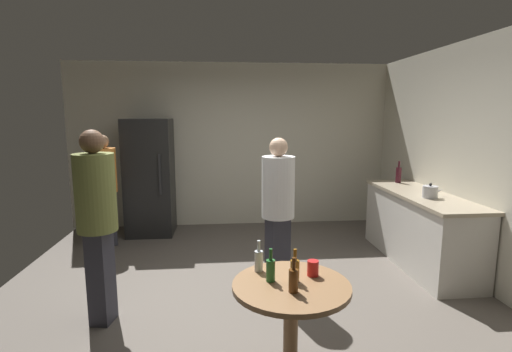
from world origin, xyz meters
TOP-DOWN VIEW (x-y plane):
  - ground_plane at (0.00, 0.00)m, footprint 5.20×5.20m
  - wall_back at (0.00, 2.63)m, footprint 5.32×0.06m
  - wall_side_right at (2.63, 0.00)m, footprint 0.06×5.20m
  - refrigerator at (-1.30, 2.20)m, footprint 0.70×0.68m
  - kitchen_counter at (2.28, 0.65)m, footprint 0.64×1.99m
  - kettle at (2.23, 0.38)m, footprint 0.24×0.17m
  - wine_bottle_on_counter at (2.32, 1.38)m, footprint 0.08×0.08m
  - foreground_table at (0.27, -1.37)m, footprint 0.80×0.80m
  - beer_bottle_amber at (0.30, -1.34)m, footprint 0.06×0.06m
  - beer_bottle_brown at (0.26, -1.49)m, footprint 0.06×0.06m
  - beer_bottle_green at (0.14, -1.32)m, footprint 0.06×0.06m
  - beer_bottle_clear at (0.08, -1.14)m, footprint 0.06×0.06m
  - plastic_cup_red at (0.45, -1.25)m, footprint 0.08×0.08m
  - person_in_white_shirt at (0.39, 0.06)m, footprint 0.45×0.45m
  - person_in_orange_shirt at (-1.83, 1.66)m, footprint 0.46×0.46m
  - person_in_olive_shirt at (-1.27, -0.43)m, footprint 0.40×0.40m

SIDE VIEW (x-z plane):
  - ground_plane at x=0.00m, z-range -0.10..0.00m
  - kitchen_counter at x=2.28m, z-range 0.00..0.90m
  - foreground_table at x=0.27m, z-range 0.26..1.00m
  - plastic_cup_red at x=0.45m, z-range 0.73..0.85m
  - beer_bottle_amber at x=0.30m, z-range 0.70..0.93m
  - beer_bottle_brown at x=0.26m, z-range 0.70..0.93m
  - beer_bottle_green at x=0.14m, z-range 0.70..0.93m
  - beer_bottle_clear at x=0.08m, z-range 0.70..0.93m
  - refrigerator at x=-1.30m, z-range 0.00..1.80m
  - person_in_orange_shirt at x=-1.83m, z-range 0.13..1.72m
  - person_in_white_shirt at x=0.39m, z-range 0.14..1.77m
  - kettle at x=2.23m, z-range 0.88..1.06m
  - wine_bottle_on_counter at x=2.32m, z-range 0.86..1.17m
  - person_in_olive_shirt at x=-1.27m, z-range 0.15..1.89m
  - wall_back at x=0.00m, z-range 0.00..2.70m
  - wall_side_right at x=2.63m, z-range 0.00..2.70m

